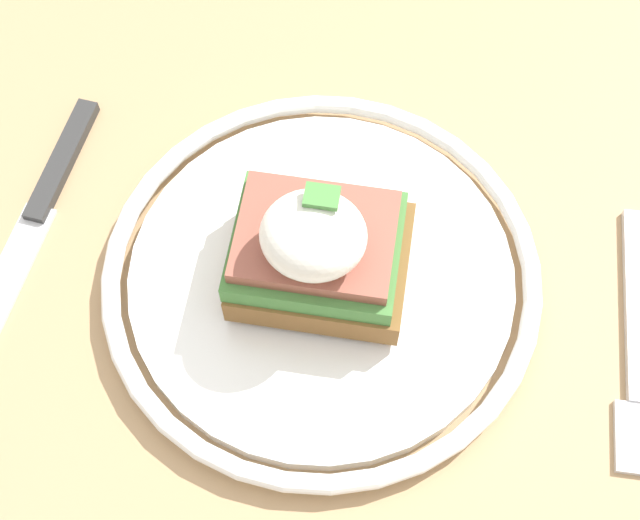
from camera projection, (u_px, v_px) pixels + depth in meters
dining_table at (333, 356)px, 0.57m from camera, size 1.10×0.78×0.72m
plate at (320, 284)px, 0.47m from camera, size 0.23×0.23×0.02m
sandwich at (317, 254)px, 0.44m from camera, size 0.09×0.07×0.07m
fork at (635, 350)px, 0.46m from camera, size 0.02×0.15×0.00m
knife at (34, 221)px, 0.49m from camera, size 0.04×0.20×0.01m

